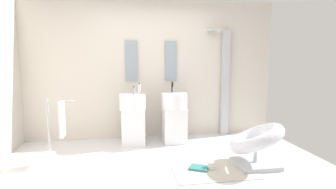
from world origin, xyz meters
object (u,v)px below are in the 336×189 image
pedestal_sink_right (174,116)px  soap_bottle_black (172,87)px  pedestal_sink_left (133,118)px  shower_column (225,80)px  coffee_mug (211,165)px  towel_rack (60,121)px  soap_bottle_clear (139,89)px  soap_bottle_grey (134,91)px  lounge_chair (256,142)px  magazine_teal (199,168)px

pedestal_sink_right → soap_bottle_black: size_ratio=5.05×
pedestal_sink_left → pedestal_sink_right: bearing=0.0°
shower_column → coffee_mug: shower_column is taller
towel_rack → soap_bottle_clear: 1.43m
towel_rack → soap_bottle_black: 2.02m
shower_column → towel_rack: (-2.83, -1.11, -0.45)m
soap_bottle_grey → soap_bottle_black: 0.77m
lounge_chair → magazine_teal: bearing=179.3°
shower_column → towel_rack: bearing=-158.6°
shower_column → soap_bottle_clear: size_ratio=10.89×
soap_bottle_grey → lounge_chair: bearing=-34.9°
shower_column → towel_rack: 3.08m
shower_column → soap_bottle_black: (-1.07, -0.18, -0.10)m
coffee_mug → soap_bottle_black: size_ratio=0.52×
lounge_chair → coffee_mug: bearing=-177.6°
magazine_teal → soap_bottle_clear: 1.75m
soap_bottle_grey → soap_bottle_black: (0.71, 0.30, 0.03)m
soap_bottle_grey → towel_rack: bearing=-149.1°
magazine_teal → coffee_mug: (0.15, -0.04, 0.04)m
coffee_mug → soap_bottle_clear: 1.82m
coffee_mug → soap_bottle_clear: bearing=123.8°
pedestal_sink_right → magazine_teal: size_ratio=4.11×
pedestal_sink_left → soap_bottle_grey: 0.50m
soap_bottle_black → soap_bottle_grey: bearing=-156.9°
lounge_chair → soap_bottle_clear: soap_bottle_clear is taller
shower_column → lounge_chair: 1.78m
shower_column → soap_bottle_grey: size_ratio=14.21×
pedestal_sink_left → pedestal_sink_right: 0.74m
shower_column → magazine_teal: size_ratio=8.49×
pedestal_sink_right → soap_bottle_grey: soap_bottle_grey is taller
magazine_teal → soap_bottle_clear: soap_bottle_clear is taller
shower_column → soap_bottle_clear: shower_column is taller
coffee_mug → soap_bottle_grey: (-0.98, 1.16, 0.90)m
lounge_chair → soap_bottle_black: (-0.92, 1.44, 0.63)m
magazine_teal → soap_bottle_grey: size_ratio=1.67×
coffee_mug → lounge_chair: bearing=2.4°
shower_column → soap_bottle_clear: 1.72m
coffee_mug → pedestal_sink_left: bearing=127.4°
pedestal_sink_right → shower_column: bearing=17.9°
pedestal_sink_left → soap_bottle_black: size_ratio=5.05×
towel_rack → soap_bottle_clear: size_ratio=5.05×
shower_column → coffee_mug: (-0.81, -1.64, -1.02)m
soap_bottle_black → shower_column: bearing=9.4°
shower_column → magazine_teal: 2.15m
towel_rack → magazine_teal: towel_rack is taller
coffee_mug → towel_rack: bearing=165.2°
pedestal_sink_right → soap_bottle_grey: (-0.72, -0.14, 0.48)m
towel_rack → coffee_mug: bearing=-14.8°
magazine_teal → pedestal_sink_right: bearing=122.7°
pedestal_sink_right → shower_column: size_ratio=0.48×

